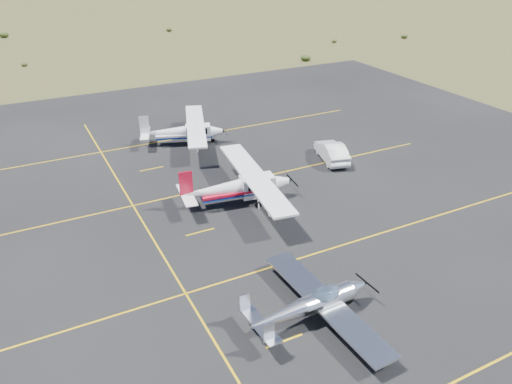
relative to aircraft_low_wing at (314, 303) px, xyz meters
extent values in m
plane|color=#383D1C|center=(0.92, 2.79, -0.98)|extent=(1600.00, 1600.00, 0.00)
cube|color=black|center=(0.92, 9.79, -0.98)|extent=(72.00, 72.00, 0.02)
cube|color=silver|center=(0.69, 0.03, -0.20)|extent=(1.85, 9.37, 0.12)
ellipsoid|color=#99BFD8|center=(0.69, 0.03, 0.30)|extent=(1.73, 1.04, 0.85)
cube|color=silver|center=(-3.13, -0.12, 0.09)|extent=(0.84, 3.13, 0.06)
cube|color=silver|center=(-3.25, -1.26, 0.56)|extent=(0.57, 0.08, 1.04)
cube|color=silver|center=(-3.33, 1.02, 0.56)|extent=(0.57, 0.08, 1.04)
cylinder|color=black|center=(2.35, 0.09, -0.79)|extent=(0.36, 0.11, 0.35)
cylinder|color=black|center=(0.53, -1.22, -0.76)|extent=(0.42, 0.13, 0.41)
cylinder|color=black|center=(0.44, 1.26, -0.76)|extent=(0.42, 0.13, 0.41)
cube|color=white|center=(3.25, 12.54, 0.19)|extent=(2.56, 1.58, 1.48)
cube|color=white|center=(3.03, 12.57, 0.96)|extent=(3.31, 12.19, 0.15)
cube|color=black|center=(3.25, 12.54, 0.49)|extent=(1.92, 1.53, 0.60)
cube|color=red|center=(1.83, 12.73, 0.08)|extent=(5.61, 2.01, 0.20)
cube|color=red|center=(-1.86, 13.23, 1.23)|extent=(0.93, 0.20, 1.76)
cube|color=white|center=(-1.86, 13.23, 0.35)|extent=(1.29, 3.59, 0.07)
cylinder|color=black|center=(4.66, 12.35, -0.77)|extent=(0.41, 0.16, 0.40)
cylinder|color=black|center=(2.77, 11.44, -0.72)|extent=(0.50, 0.21, 0.48)
cylinder|color=black|center=(3.08, 13.72, -0.72)|extent=(0.50, 0.21, 0.48)
cube|color=white|center=(3.46, 24.83, 0.10)|extent=(2.49, 1.82, 1.37)
cube|color=white|center=(3.26, 24.89, 0.81)|extent=(5.09, 11.07, 0.14)
cube|color=black|center=(3.46, 24.83, 0.38)|extent=(1.93, 1.67, 0.56)
cube|color=white|center=(2.21, 25.25, 0.00)|extent=(5.18, 2.76, 0.18)
cube|color=white|center=(-1.06, 26.37, 1.06)|extent=(0.84, 0.35, 1.62)
cube|color=white|center=(-1.06, 26.37, 0.25)|extent=(1.77, 3.32, 0.06)
cylinder|color=black|center=(4.70, 24.40, -0.78)|extent=(0.38, 0.21, 0.37)
cylinder|color=black|center=(2.82, 23.92, -0.74)|extent=(0.46, 0.27, 0.45)
cylinder|color=black|center=(3.51, 25.93, -0.74)|extent=(0.46, 0.27, 0.45)
imported|color=white|center=(12.19, 16.02, -0.16)|extent=(2.96, 5.15, 1.61)
camera|label=1|loc=(-11.42, -15.99, 16.43)|focal=35.00mm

